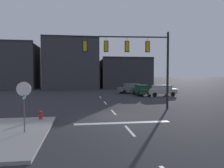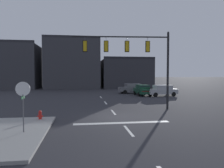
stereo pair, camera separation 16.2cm
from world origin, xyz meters
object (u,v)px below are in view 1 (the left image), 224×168
at_px(signal_mast_near_side, 135,53).
at_px(car_lot_middle, 161,90).
at_px(car_lot_farside, 131,88).
at_px(fire_hydrant, 40,117).
at_px(stop_sign, 24,95).
at_px(car_lot_nearside, 142,90).

xyz_separation_m(signal_mast_near_side, car_lot_middle, (6.79, 10.98, -4.24)).
distance_m(car_lot_farside, fire_hydrant, 23.11).
bearing_deg(car_lot_farside, stop_sign, -116.02).
relative_size(stop_sign, fire_hydrant, 3.77).
xyz_separation_m(signal_mast_near_side, fire_hydrant, (-7.65, -3.97, -4.77)).
relative_size(signal_mast_near_side, stop_sign, 3.08).
height_order(signal_mast_near_side, car_lot_middle, signal_mast_near_side).
relative_size(car_lot_middle, car_lot_farside, 1.01).
distance_m(car_lot_nearside, fire_hydrant, 20.18).
bearing_deg(car_lot_nearside, car_lot_farside, 99.79).
bearing_deg(signal_mast_near_side, fire_hydrant, -152.59).
bearing_deg(car_lot_nearside, fire_hydrant, -126.09).
distance_m(signal_mast_near_side, fire_hydrant, 9.85).
bearing_deg(car_lot_middle, signal_mast_near_side, -121.75).
bearing_deg(stop_sign, signal_mast_near_side, 42.49).
height_order(car_lot_middle, car_lot_farside, same).
bearing_deg(fire_hydrant, car_lot_farside, 60.98).
bearing_deg(stop_sign, car_lot_farside, 63.98).
xyz_separation_m(car_lot_nearside, car_lot_middle, (2.56, -1.36, 0.00)).
height_order(signal_mast_near_side, fire_hydrant, signal_mast_near_side).
relative_size(signal_mast_near_side, car_lot_farside, 1.91).
relative_size(stop_sign, car_lot_middle, 0.61).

